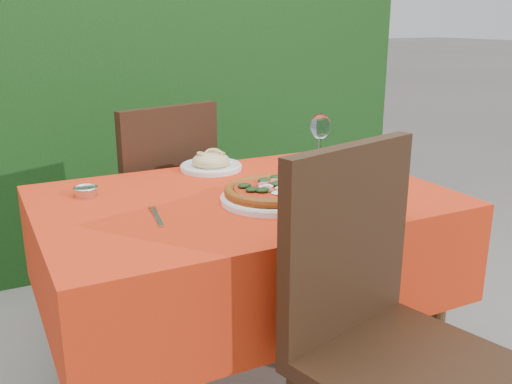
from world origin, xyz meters
name	(u,v)px	position (x,y,z in m)	size (l,w,h in m)	color
hedge	(118,89)	(0.00, 1.55, 0.92)	(3.20, 0.55, 1.78)	black
dining_table	(244,239)	(0.00, 0.00, 0.60)	(1.26, 0.86, 0.75)	#4C3218
chair_near	(379,321)	(0.09, -0.58, 0.57)	(0.55, 0.55, 1.00)	black
chair_far	(158,202)	(-0.08, 0.64, 0.55)	(0.53, 0.53, 0.96)	black
pizza_plate	(272,193)	(0.05, -0.10, 0.77)	(0.33, 0.33, 0.06)	white
pasta_plate	(211,163)	(0.03, 0.34, 0.77)	(0.23, 0.23, 0.06)	white
water_glass	(357,161)	(0.46, 0.03, 0.80)	(0.08, 0.08, 0.11)	silver
wine_glass	(320,129)	(0.44, 0.23, 0.88)	(0.08, 0.08, 0.19)	silver
fork	(157,218)	(-0.31, -0.10, 0.75)	(0.02, 0.19, 0.00)	silver
steel_ramekin	(86,192)	(-0.45, 0.22, 0.76)	(0.07, 0.07, 0.03)	silver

